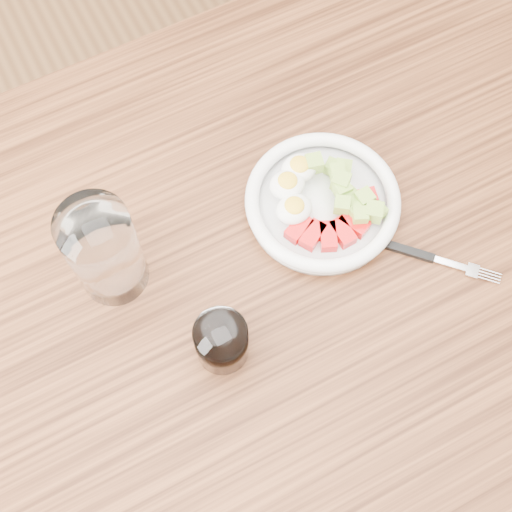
{
  "coord_description": "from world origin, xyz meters",
  "views": [
    {
      "loc": [
        -0.18,
        -0.33,
        1.7
      ],
      "look_at": [
        -0.01,
        0.01,
        0.8
      ],
      "focal_mm": 50.0,
      "sensor_mm": 36.0,
      "label": 1
    }
  ],
  "objects": [
    {
      "name": "ground",
      "position": [
        0.0,
        0.0,
        0.0
      ],
      "size": [
        4.0,
        4.0,
        0.0
      ],
      "primitive_type": "plane",
      "color": "brown",
      "rests_on": "ground"
    },
    {
      "name": "water_glass",
      "position": [
        -0.19,
        0.09,
        0.85
      ],
      "size": [
        0.09,
        0.09,
        0.17
      ],
      "primitive_type": "cylinder",
      "color": "white",
      "rests_on": "dining_table"
    },
    {
      "name": "fork",
      "position": [
        0.2,
        -0.09,
        0.77
      ],
      "size": [
        0.14,
        0.14,
        0.01
      ],
      "color": "black",
      "rests_on": "dining_table"
    },
    {
      "name": "dining_table",
      "position": [
        0.0,
        0.0,
        0.67
      ],
      "size": [
        1.5,
        0.9,
        0.77
      ],
      "color": "brown",
      "rests_on": "ground"
    },
    {
      "name": "bowl",
      "position": [
        0.11,
        0.05,
        0.79
      ],
      "size": [
        0.22,
        0.22,
        0.05
      ],
      "color": "white",
      "rests_on": "dining_table"
    },
    {
      "name": "coffee_glass",
      "position": [
        -0.11,
        -0.08,
        0.81
      ],
      "size": [
        0.07,
        0.07,
        0.08
      ],
      "color": "white",
      "rests_on": "dining_table"
    }
  ]
}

